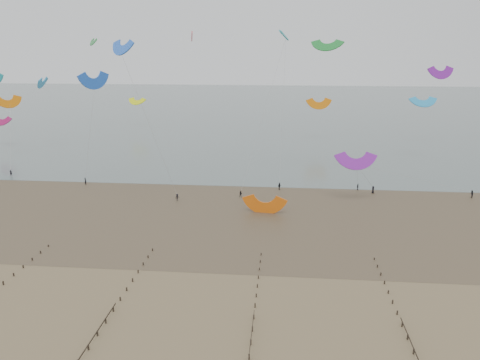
# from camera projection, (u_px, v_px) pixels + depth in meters

# --- Properties ---
(ground) EXTENTS (500.00, 500.00, 0.00)m
(ground) POSITION_uv_depth(u_px,v_px,m) (228.00, 291.00, 64.66)
(ground) COLOR brown
(ground) RESTS_ON ground
(sea_and_shore) EXTENTS (500.00, 665.00, 0.03)m
(sea_and_shore) POSITION_uv_depth(u_px,v_px,m) (228.00, 208.00, 97.94)
(sea_and_shore) COLOR #475654
(sea_and_shore) RESTS_ON ground
(kitesurfer_lead) EXTENTS (0.76, 0.69, 1.73)m
(kitesurfer_lead) POSITION_uv_depth(u_px,v_px,m) (85.00, 181.00, 114.04)
(kitesurfer_lead) COLOR black
(kitesurfer_lead) RESTS_ON ground
(kitesurfers) EXTENTS (139.19, 17.42, 1.75)m
(kitesurfers) POSITION_uv_depth(u_px,v_px,m) (348.00, 189.00, 107.76)
(kitesurfers) COLOR black
(kitesurfers) RESTS_ON ground
(grounded_kite) EXTENTS (8.33, 6.88, 4.19)m
(grounded_kite) POSITION_uv_depth(u_px,v_px,m) (264.00, 213.00, 95.01)
(grounded_kite) COLOR orange
(grounded_kite) RESTS_ON ground
(kites_airborne) EXTENTS (263.60, 120.96, 37.35)m
(kites_airborne) POSITION_uv_depth(u_px,v_px,m) (243.00, 88.00, 141.70)
(kites_airborne) COLOR teal
(kites_airborne) RESTS_ON ground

